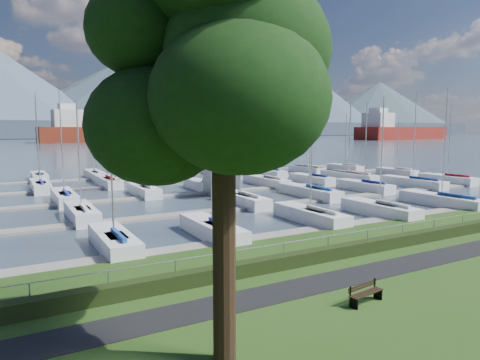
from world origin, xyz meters
TOP-DOWN VIEW (x-y plane):
  - path at (0.00, -3.00)m, footprint 160.00×2.00m
  - water at (0.00, 260.00)m, footprint 800.00×540.00m
  - hedge at (0.00, -0.40)m, footprint 80.00×0.70m
  - fence at (0.00, 0.00)m, footprint 80.00×0.04m
  - foothill at (0.00, 330.00)m, footprint 900.00×80.00m
  - mountains at (7.35, 404.62)m, footprint 1190.00×360.00m
  - docks at (0.00, 26.00)m, footprint 90.00×41.60m
  - bench_left at (-3.85, -5.66)m, footprint 1.84×0.67m
  - tree at (-10.92, -6.43)m, footprint 7.82×7.46m
  - crane at (5.16, 26.10)m, footprint 5.18×13.29m
  - cargo_ship_mid at (40.78, 212.35)m, footprint 94.76×20.60m
  - cargo_ship_east at (205.67, 173.62)m, footprint 76.74×26.99m
  - sailboat_fleet at (-0.65, 30.14)m, footprint 76.22×49.13m

SIDE VIEW (x-z plane):
  - water at x=0.00m, z-range -0.50..-0.30m
  - docks at x=0.00m, z-range -0.34..-0.09m
  - path at x=0.00m, z-range -0.01..0.03m
  - hedge at x=0.00m, z-range 0.00..0.70m
  - bench_left at x=-3.85m, z-range -0.01..0.84m
  - fence at x=0.00m, z-range 1.18..1.22m
  - cargo_ship_mid at x=40.78m, z-range -7.16..14.34m
  - cargo_ship_east at x=205.67m, z-range -6.93..14.57m
  - crane at x=5.16m, z-range -5.85..16.50m
  - sailboat_fleet at x=-0.65m, z-range -1.48..12.24m
  - foothill at x=0.00m, z-range 0.00..12.00m
  - tree at x=-10.92m, z-range 2.52..16.29m
  - mountains at x=7.35m, z-range -10.82..104.18m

